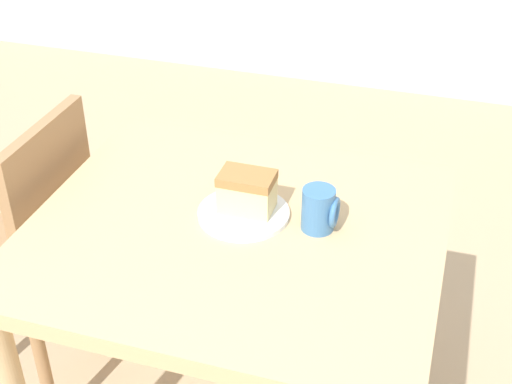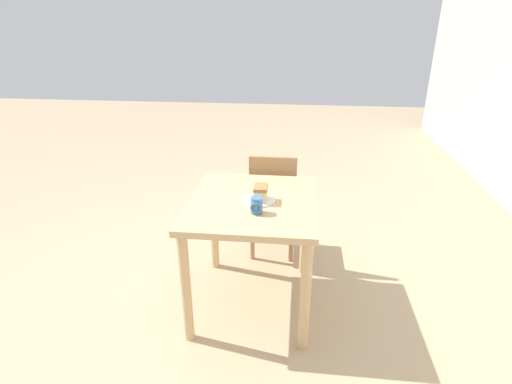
{
  "view_description": "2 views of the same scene",
  "coord_description": "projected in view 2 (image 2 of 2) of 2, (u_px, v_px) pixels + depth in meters",
  "views": [
    {
      "loc": [
        0.46,
        -0.61,
        1.67
      ],
      "look_at": [
        0.09,
        0.58,
        0.85
      ],
      "focal_mm": 50.0,
      "sensor_mm": 36.0,
      "label": 1
    },
    {
      "loc": [
        2.28,
        0.83,
        1.79
      ],
      "look_at": [
        0.07,
        0.59,
        0.83
      ],
      "focal_mm": 28.0,
      "sensor_mm": 36.0,
      "label": 2
    }
  ],
  "objects": [
    {
      "name": "cake_slice",
      "position": [
        261.0,
        193.0,
        2.43
      ],
      "size": [
        0.12,
        0.08,
        0.09
      ],
      "color": "#E5CC89",
      "rests_on": "plate"
    },
    {
      "name": "coffee_mug",
      "position": [
        256.0,
        205.0,
        2.29
      ],
      "size": [
        0.08,
        0.07,
        0.1
      ],
      "color": "teal",
      "rests_on": "dining_table_near"
    },
    {
      "name": "dining_table_near",
      "position": [
        253.0,
        218.0,
        2.52
      ],
      "size": [
        0.88,
        0.79,
        0.77
      ],
      "color": "tan",
      "rests_on": "ground_plane"
    },
    {
      "name": "chair_near_window",
      "position": [
        273.0,
        202.0,
        3.14
      ],
      "size": [
        0.37,
        0.37,
        0.88
      ],
      "rotation": [
        0.0,
        0.0,
        -1.57
      ],
      "color": "#9E754C",
      "rests_on": "ground_plane"
    },
    {
      "name": "ground_plane",
      "position": [
        177.0,
        290.0,
        2.88
      ],
      "size": [
        14.0,
        14.0,
        0.0
      ],
      "primitive_type": "plane",
      "color": "tan"
    },
    {
      "name": "plate",
      "position": [
        259.0,
        200.0,
        2.46
      ],
      "size": [
        0.2,
        0.2,
        0.01
      ],
      "color": "white",
      "rests_on": "dining_table_near"
    }
  ]
}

